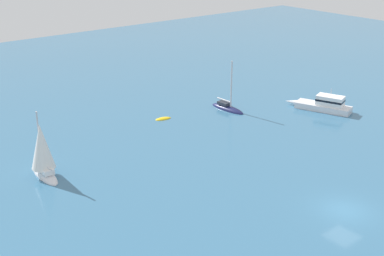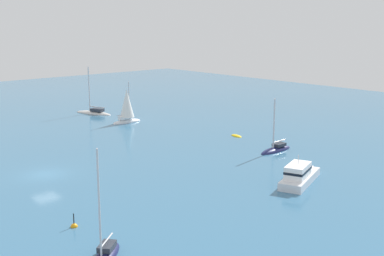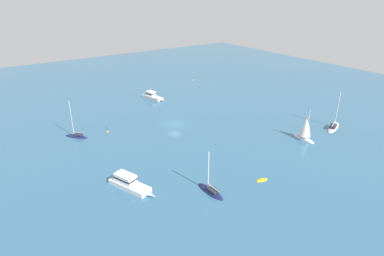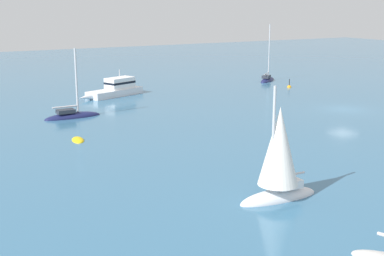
# 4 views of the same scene
# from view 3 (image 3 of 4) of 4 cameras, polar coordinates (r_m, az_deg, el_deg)

# --- Properties ---
(ground_plane) EXTENTS (166.18, 166.18, 0.00)m
(ground_plane) POSITION_cam_3_polar(r_m,az_deg,el_deg) (71.25, -3.08, 0.80)
(ground_plane) COLOR teal
(ketch) EXTENTS (4.14, 7.20, 8.36)m
(ketch) POSITION_cam_3_polar(r_m,az_deg,el_deg) (75.29, 23.80, 0.15)
(ketch) COLOR silver
(ketch) RESTS_ON ground
(skiff) EXTENTS (1.25, 2.15, 0.41)m
(skiff) POSITION_cam_3_polar(r_m,az_deg,el_deg) (52.00, 12.31, -9.05)
(skiff) COLOR yellow
(skiff) RESTS_ON ground
(sloop) EXTENTS (4.95, 2.28, 6.84)m
(sloop) POSITION_cam_3_polar(r_m,az_deg,el_deg) (66.70, 19.48, -0.20)
(sloop) COLOR white
(sloop) RESTS_ON ground
(sloop_1) EXTENTS (5.46, 1.74, 6.91)m
(sloop_1) POSITION_cam_3_polar(r_m,az_deg,el_deg) (48.22, 3.29, -11.12)
(sloop_1) COLOR #191E4C
(sloop_1) RESTS_ON ground
(ketch_1) EXTENTS (4.70, 4.11, 8.08)m
(ketch_1) POSITION_cam_3_polar(r_m,az_deg,el_deg) (68.77, -19.80, -1.40)
(ketch_1) COLOR #191E4C
(ketch_1) RESTS_ON ground
(launch) EXTENTS (8.56, 4.47, 2.95)m
(launch) POSITION_cam_3_polar(r_m,az_deg,el_deg) (49.67, -11.14, -9.53)
(launch) COLOR white
(launch) RESTS_ON ground
(powerboat) EXTENTS (8.08, 3.64, 2.81)m
(powerboat) POSITION_cam_3_polar(r_m,az_deg,el_deg) (87.81, -7.03, 5.63)
(powerboat) COLOR silver
(powerboat) RESTS_ON ground
(channel_buoy) EXTENTS (0.57, 0.57, 1.05)m
(channel_buoy) POSITION_cam_3_polar(r_m,az_deg,el_deg) (105.51, 0.02, 8.47)
(channel_buoy) COLOR orange
(channel_buoy) RESTS_ON ground
(mooring_buoy) EXTENTS (0.55, 0.55, 1.34)m
(mooring_buoy) POSITION_cam_3_polar(r_m,az_deg,el_deg) (69.37, -14.79, -0.63)
(mooring_buoy) COLOR orange
(mooring_buoy) RESTS_ON ground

